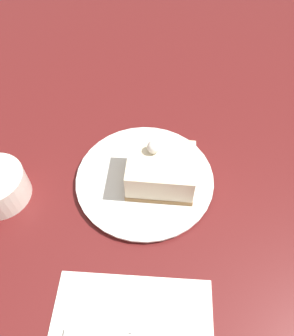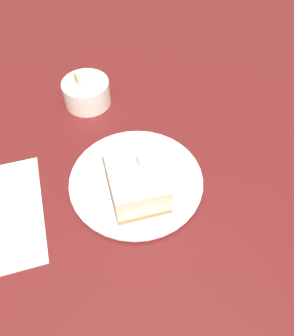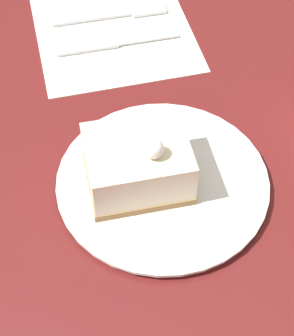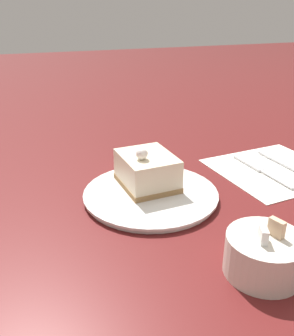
{
  "view_description": "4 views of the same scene",
  "coord_description": "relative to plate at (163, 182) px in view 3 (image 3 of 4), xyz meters",
  "views": [
    {
      "loc": [
        -0.28,
        -0.02,
        0.46
      ],
      "look_at": [
        0.03,
        0.03,
        0.03
      ],
      "focal_mm": 35.0,
      "sensor_mm": 36.0,
      "label": 1
    },
    {
      "loc": [
        -0.02,
        -0.29,
        0.46
      ],
      "look_at": [
        0.05,
        0.04,
        0.03
      ],
      "focal_mm": 35.0,
      "sensor_mm": 36.0,
      "label": 2
    },
    {
      "loc": [
        0.38,
        -0.03,
        0.49
      ],
      "look_at": [
        0.04,
        0.02,
        0.05
      ],
      "focal_mm": 60.0,
      "sensor_mm": 36.0,
      "label": 3
    },
    {
      "loc": [
        0.22,
        0.56,
        0.31
      ],
      "look_at": [
        0.03,
        0.03,
        0.06
      ],
      "focal_mm": 40.0,
      "sensor_mm": 36.0,
      "label": 4
    }
  ],
  "objects": [
    {
      "name": "plate",
      "position": [
        0.0,
        0.0,
        0.0
      ],
      "size": [
        0.23,
        0.23,
        0.01
      ],
      "color": "silver",
      "rests_on": "ground_plane"
    },
    {
      "name": "fork",
      "position": [
        -0.3,
        -0.01,
        -0.0
      ],
      "size": [
        0.03,
        0.16,
        0.0
      ],
      "rotation": [
        0.0,
        0.0,
        0.09
      ],
      "color": "silver",
      "rests_on": "napkin"
    },
    {
      "name": "ground_plane",
      "position": [
        -0.03,
        -0.03,
        -0.01
      ],
      "size": [
        4.0,
        4.0,
        0.0
      ],
      "primitive_type": "plane",
      "color": "#5B1919"
    },
    {
      "name": "knife",
      "position": [
        -0.24,
        -0.04,
        -0.0
      ],
      "size": [
        0.03,
        0.17,
        0.0
      ],
      "rotation": [
        0.0,
        0.0,
        0.09
      ],
      "color": "silver",
      "rests_on": "napkin"
    },
    {
      "name": "napkin",
      "position": [
        -0.27,
        -0.03,
        -0.01
      ],
      "size": [
        0.24,
        0.23,
        0.0
      ],
      "rotation": [
        0.0,
        0.0,
        0.1
      ],
      "color": "white",
      "rests_on": "ground_plane"
    },
    {
      "name": "cake_slice",
      "position": [
        -0.0,
        -0.03,
        0.03
      ],
      "size": [
        0.09,
        0.11,
        0.08
      ],
      "rotation": [
        0.0,
        0.0,
        0.08
      ],
      "color": "#9E7547",
      "rests_on": "plate"
    }
  ]
}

